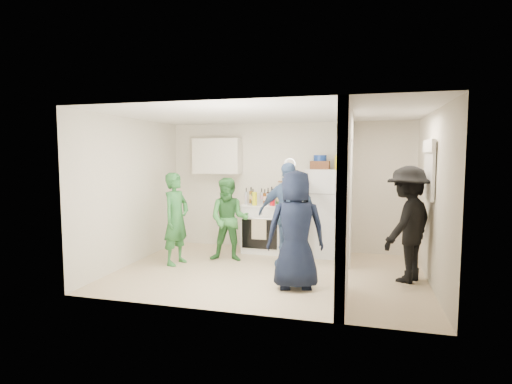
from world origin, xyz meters
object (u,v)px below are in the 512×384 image
(fridge, at_px, (324,213))
(person_green_left, at_px, (176,219))
(person_nook, at_px, (408,224))
(stove, at_px, (264,228))
(person_denim, at_px, (287,214))
(person_navy, at_px, (296,230))
(wicker_basket, at_px, (320,165))
(blue_bowl, at_px, (320,158))
(yellow_cup_stack_top, at_px, (337,163))
(person_green_center, at_px, (229,220))

(fridge, relative_size, person_green_left, 1.02)
(person_nook, bearing_deg, stove, -85.26)
(fridge, height_order, person_green_left, fridge)
(person_denim, height_order, person_navy, person_denim)
(stove, xyz_separation_m, person_green_left, (-1.23, -1.26, 0.32))
(wicker_basket, bearing_deg, person_denim, -116.09)
(blue_bowl, relative_size, person_green_left, 0.15)
(fridge, distance_m, blue_bowl, 1.02)
(yellow_cup_stack_top, bearing_deg, person_nook, -45.45)
(blue_bowl, distance_m, person_green_center, 2.03)
(person_navy, bearing_deg, person_nook, -168.92)
(blue_bowl, height_order, yellow_cup_stack_top, blue_bowl)
(person_green_center, distance_m, person_navy, 1.80)
(yellow_cup_stack_top, height_order, person_nook, yellow_cup_stack_top)
(blue_bowl, distance_m, yellow_cup_stack_top, 0.36)
(person_navy, xyz_separation_m, person_nook, (1.55, 0.75, 0.02))
(stove, distance_m, person_green_left, 1.79)
(wicker_basket, distance_m, yellow_cup_stack_top, 0.36)
(person_navy, bearing_deg, person_green_center, -55.22)
(stove, distance_m, blue_bowl, 1.73)
(person_green_left, height_order, person_denim, person_denim)
(person_green_center, distance_m, person_denim, 1.06)
(person_green_left, relative_size, person_denim, 0.90)
(person_green_left, bearing_deg, person_navy, -96.78)
(blue_bowl, bearing_deg, wicker_basket, 0.00)
(person_green_center, relative_size, person_nook, 0.86)
(person_denim, distance_m, person_navy, 1.16)
(fridge, xyz_separation_m, person_denim, (-0.54, -0.85, 0.07))
(person_navy, bearing_deg, blue_bowl, -108.29)
(person_green_center, relative_size, person_denim, 0.84)
(fridge, bearing_deg, wicker_basket, 153.43)
(person_green_left, xyz_separation_m, person_green_center, (0.81, 0.43, -0.05))
(wicker_basket, bearing_deg, fridge, -26.57)
(person_navy, bearing_deg, stove, -79.46)
(stove, bearing_deg, person_denim, -54.59)
(person_navy, bearing_deg, yellow_cup_stack_top, -118.13)
(fridge, relative_size, person_denim, 0.92)
(person_green_left, height_order, person_green_center, person_green_left)
(wicker_basket, relative_size, yellow_cup_stack_top, 1.40)
(person_green_left, bearing_deg, person_nook, -77.88)
(stove, height_order, yellow_cup_stack_top, yellow_cup_stack_top)
(person_green_center, xyz_separation_m, person_nook, (2.92, -0.42, 0.12))
(wicker_basket, xyz_separation_m, person_green_left, (-2.30, -1.28, -0.90))
(person_green_left, xyz_separation_m, person_nook, (3.73, 0.01, 0.07))
(yellow_cup_stack_top, xyz_separation_m, person_navy, (-0.44, -1.87, -0.90))
(wicker_basket, distance_m, person_green_left, 2.79)
(stove, bearing_deg, yellow_cup_stack_top, -5.34)
(person_denim, height_order, person_nook, person_denim)
(wicker_basket, distance_m, person_nook, 2.08)
(person_green_left, distance_m, person_green_center, 0.92)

